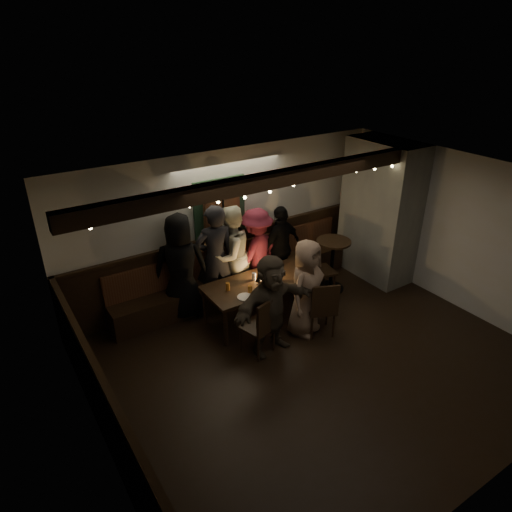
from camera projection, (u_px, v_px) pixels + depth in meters
room at (316, 243)px, 7.70m from camera, size 6.02×5.01×2.62m
dining_table at (263, 284)px, 7.35m from camera, size 1.93×0.83×0.84m
chair_near_left at (262, 324)px, 6.54m from camera, size 0.52×0.52×0.94m
chair_near_right at (323, 306)px, 6.95m from camera, size 0.56×0.56×0.94m
chair_end at (317, 267)px, 8.04m from camera, size 0.52×0.52×0.98m
high_top at (332, 259)px, 8.19m from camera, size 0.61×0.61×0.97m
person_a at (181, 267)px, 7.30m from camera, size 1.03×0.88×1.79m
person_b at (215, 258)px, 7.50m from camera, size 0.75×0.56×1.86m
person_c at (230, 255)px, 7.74m from camera, size 1.03×0.92×1.75m
person_d at (256, 252)px, 7.98m from camera, size 1.19×0.93×1.61m
person_e at (281, 247)px, 8.24m from camera, size 0.98×0.56×1.57m
person_f at (271, 305)px, 6.52m from camera, size 1.47×0.58×1.55m
person_g at (306, 288)px, 6.94m from camera, size 0.91×0.77×1.57m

